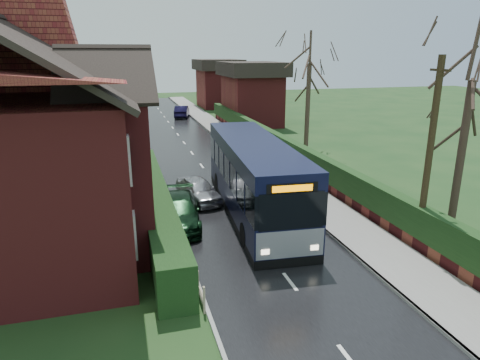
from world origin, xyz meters
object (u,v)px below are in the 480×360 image
object	(u,v)px
bus	(254,178)
car_silver	(198,190)
brick_house	(29,133)
bus_stop_sign	(308,179)
telegraph_pole	(429,157)
car_green	(179,212)

from	to	relation	value
bus	car_silver	size ratio (longest dim) A/B	3.21
brick_house	bus_stop_sign	xyz separation A→B (m)	(11.93, -0.96, -2.64)
car_silver	telegraph_pole	size ratio (longest dim) A/B	0.49
bus	telegraph_pole	xyz separation A→B (m)	(5.00, -5.65, 2.02)
car_silver	bus	bearing A→B (deg)	-57.87
bus	bus_stop_sign	world-z (taller)	bus
bus	bus_stop_sign	bearing A→B (deg)	-14.47
car_silver	telegraph_pole	xyz separation A→B (m)	(7.30, -7.98, 3.13)
brick_house	bus	distance (m)	9.89
car_green	bus_stop_sign	bearing A→B (deg)	4.98
car_silver	telegraph_pole	world-z (taller)	telegraph_pole
bus	brick_house	bearing A→B (deg)	-176.41
car_silver	telegraph_pole	distance (m)	11.26
brick_house	car_silver	distance (m)	8.44
brick_house	car_green	xyz separation A→B (m)	(5.83, -0.78, -3.73)
car_green	car_silver	bearing A→B (deg)	71.44
car_green	telegraph_pole	xyz separation A→B (m)	(8.70, -5.02, 3.11)
telegraph_pole	bus_stop_sign	bearing A→B (deg)	116.88
car_green	bus	bearing A→B (deg)	16.49
brick_house	bus_stop_sign	bearing A→B (deg)	-4.61
brick_house	car_silver	xyz separation A→B (m)	(7.23, 2.19, -3.75)
telegraph_pole	brick_house	bearing A→B (deg)	156.85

